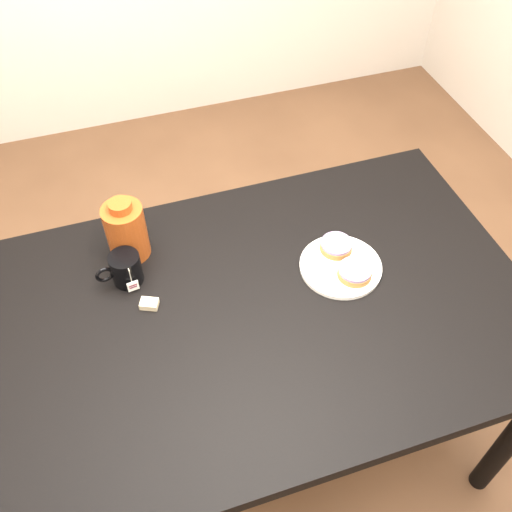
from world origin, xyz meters
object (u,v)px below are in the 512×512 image
Objects in this scene: plate at (341,266)px; bagel_package at (126,231)px; table at (261,325)px; mug at (125,269)px; bagel_back at (336,246)px; teabag_pouch at (149,304)px; bagel_front at (355,272)px.

bagel_package is (-0.53, 0.23, 0.08)m from plate.
table is 0.39m from mug.
bagel_back is at bearing 80.09° from plate.
bagel_package reaches higher than bagel_back.
bagel_front is at bearing -8.34° from teabag_pouch.
mug is 0.12m from teabag_pouch.
bagel_package is at bearing 134.36° from table.
mug reaches higher than plate.
bagel_back is 0.53m from teabag_pouch.
mug reaches higher than bagel_front.
bagel_back is at bearing 95.28° from bagel_front.
bagel_back reaches higher than plate.
bagel_back is at bearing 2.45° from teabag_pouch.
teabag_pouch is (0.04, -0.10, -0.04)m from mug.
bagel_package is (0.03, 0.10, 0.04)m from mug.
table is 6.34× the size of plate.
bagel_front is 2.68× the size of teabag_pouch.
mug is at bearing 162.39° from bagel_front.
mug is 0.11m from bagel_package.
bagel_back is (0.01, 0.06, 0.02)m from plate.
teabag_pouch is at bearing 176.12° from plate.
plate is 0.52m from teabag_pouch.
table is 11.63× the size of bagel_front.
table is 0.30m from bagel_back.
bagel_front is 0.54m from teabag_pouch.
mug is at bearing 109.98° from teabag_pouch.
mug reaches higher than table.
bagel_package is at bearing 153.14° from bagel_front.
teabag_pouch is at bearing 171.66° from bagel_front.
mug is at bearing 147.81° from table.
bagel_package reaches higher than plate.
bagel_front is 0.95× the size of mug.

